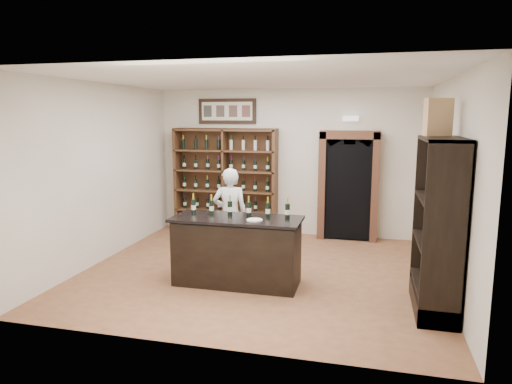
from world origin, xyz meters
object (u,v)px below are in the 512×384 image
side_cabinet (439,253)px  shopkeeper (230,215)px  wine_crate (438,117)px  counter_bottle_0 (194,206)px  wine_shelf (226,181)px  tasting_counter (237,251)px

side_cabinet → shopkeeper: side_cabinet is taller
wine_crate → counter_bottle_0: bearing=160.8°
wine_shelf → side_cabinet: bearing=-40.2°
wine_shelf → tasting_counter: (1.10, -2.93, -0.61)m
side_cabinet → shopkeeper: 3.41m
tasting_counter → wine_crate: wine_crate is taller
side_cabinet → shopkeeper: (-3.14, 1.33, 0.05)m
shopkeeper → side_cabinet: bearing=145.5°
side_cabinet → wine_crate: wine_crate is taller
tasting_counter → shopkeeper: 1.15m
wine_shelf → tasting_counter: size_ratio=1.17×
wine_shelf → shopkeeper: wine_shelf is taller
wine_shelf → counter_bottle_0: 2.82m
counter_bottle_0 → shopkeeper: size_ratio=0.19×
wine_shelf → shopkeeper: bearing=-70.3°
wine_shelf → wine_crate: (3.77, -2.83, 1.34)m
counter_bottle_0 → wine_crate: 3.64m
tasting_counter → shopkeeper: bearing=112.2°
shopkeeper → wine_crate: size_ratio=3.35×
wine_crate → shopkeeper: bearing=144.7°
counter_bottle_0 → shopkeeper: (0.30, 0.89, -0.31)m
shopkeeper → wine_crate: 3.61m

